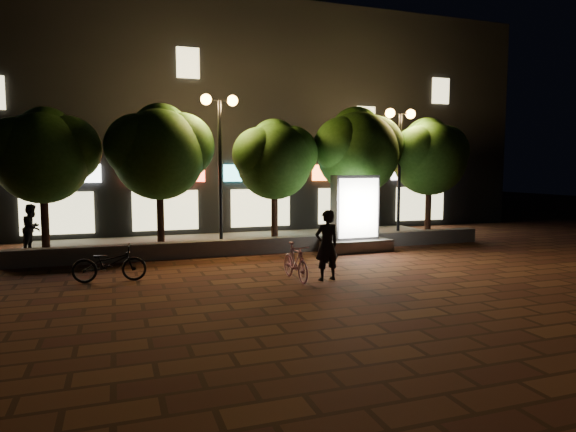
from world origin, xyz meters
name	(u,v)px	position (x,y,z in m)	size (l,w,h in m)	color
ground	(320,277)	(0.00, 0.00, 0.00)	(80.00, 80.00, 0.00)	#59311C
retaining_wall	(273,245)	(0.00, 4.00, 0.25)	(16.00, 0.45, 0.50)	slate
sidewalk	(253,241)	(0.00, 6.50, 0.04)	(16.00, 5.00, 0.08)	slate
building_block	(218,124)	(-0.01, 12.99, 5.00)	(28.00, 8.12, 11.30)	black
tree_far_left	(44,152)	(-6.95, 5.46, 3.29)	(3.36, 2.80, 4.63)	black
tree_left	(160,149)	(-3.45, 5.46, 3.44)	(3.60, 3.00, 4.89)	black
tree_mid	(275,156)	(0.55, 5.46, 3.22)	(3.24, 2.70, 4.50)	black
tree_right	(358,148)	(3.86, 5.46, 3.57)	(3.72, 3.10, 5.07)	black
tree_far_right	(430,154)	(7.05, 5.46, 3.37)	(3.48, 2.90, 4.76)	black
street_lamp_left	(220,132)	(-1.50, 5.20, 4.03)	(1.26, 0.36, 5.18)	black
street_lamp_right	(400,140)	(5.50, 5.20, 3.89)	(1.26, 0.36, 4.98)	black
ad_kiosk	(355,221)	(2.72, 3.43, 1.03)	(2.38, 1.22, 2.56)	slate
scooter_pink	(295,262)	(-0.71, -0.14, 0.47)	(0.44, 1.56, 0.94)	#CC88AC
rider	(327,245)	(0.03, -0.38, 0.88)	(0.64, 0.42, 1.77)	black
scooter_parked	(109,263)	(-5.09, 1.23, 0.46)	(0.61, 1.75, 0.92)	black
pedestrian	(32,228)	(-7.50, 6.32, 0.86)	(0.76, 0.59, 1.56)	black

